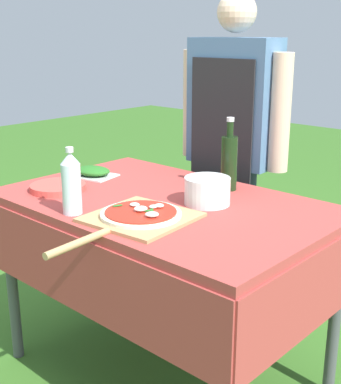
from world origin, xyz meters
TOP-DOWN VIEW (x-y plane):
  - ground_plane at (0.00, 0.00)m, footprint 12.00×12.00m
  - prep_table at (0.00, 0.00)m, footprint 1.28×0.82m
  - person_cook at (-0.14, 0.62)m, footprint 0.58×0.20m
  - pizza_on_peel at (0.09, -0.22)m, footprint 0.35×0.59m
  - oil_bottle at (0.09, 0.28)m, footprint 0.06×0.06m
  - water_bottle at (-0.13, -0.33)m, footprint 0.07×0.07m
  - herb_container at (-0.47, 0.04)m, footprint 0.22×0.18m
  - mixing_tub at (0.15, 0.08)m, footprint 0.17×0.17m
  - plate_stack at (-0.41, -0.19)m, footprint 0.23×0.23m

SIDE VIEW (x-z plane):
  - ground_plane at x=0.00m, z-range 0.00..0.00m
  - prep_table at x=0.00m, z-range 0.29..1.06m
  - plate_stack at x=-0.41m, z-range 0.77..0.79m
  - pizza_on_peel at x=0.09m, z-range 0.76..0.81m
  - herb_container at x=-0.47m, z-range 0.77..0.81m
  - mixing_tub at x=0.15m, z-range 0.77..0.87m
  - water_bottle at x=-0.13m, z-range 0.76..1.00m
  - oil_bottle at x=0.09m, z-range 0.74..1.03m
  - person_cook at x=-0.14m, z-range 0.14..1.69m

